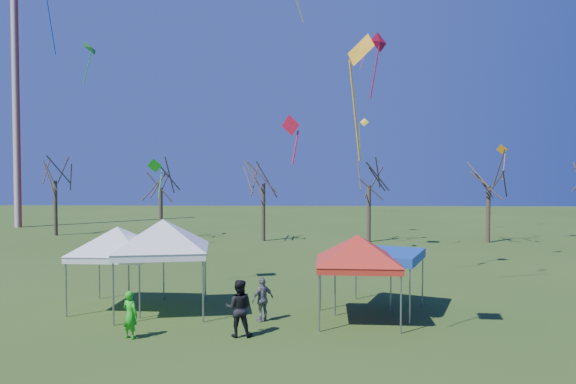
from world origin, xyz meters
The scene contains 22 objects.
ground centered at (0.00, 0.00, 0.00)m, with size 140.00×140.00×0.00m, color #324D18.
radio_mast centered at (-28.00, 34.00, 12.50)m, with size 0.70×0.70×25.00m, color silver.
tree_0 centered at (-20.85, 27.38, 6.49)m, with size 3.83×3.83×8.44m.
tree_1 centered at (-10.77, 24.65, 5.79)m, with size 3.42×3.42×7.54m.
tree_2 centered at (-2.37, 24.38, 6.29)m, with size 3.71×3.71×8.18m.
tree_3 centered at (6.03, 24.04, 6.08)m, with size 3.59×3.59×7.91m.
tree_4 centered at (15.36, 24.00, 6.06)m, with size 3.58×3.58×7.89m.
tent_white_west centered at (-6.48, 3.51, 3.05)m, with size 4.28×4.28×3.78m.
tent_white_mid centered at (-4.47, 2.93, 3.38)m, with size 4.68×4.68×4.19m.
tent_red centered at (2.93, 1.97, 2.95)m, with size 4.14×4.14×3.65m.
tent_blue centered at (3.98, 3.47, 2.17)m, with size 3.90×3.90×2.36m.
person_grey centered at (-0.52, 1.85, 0.80)m, with size 0.94×0.39×1.61m, color slate.
person_dark centered at (-1.16, 0.09, 0.94)m, with size 0.91×0.71×1.88m, color black.
person_green centered at (-4.67, -0.27, 0.78)m, with size 0.57×0.38×1.57m, color green.
kite_17 centered at (4.57, 8.44, 11.69)m, with size 1.01×0.86×3.27m.
kite_13 centered at (-9.96, 20.43, 5.96)m, with size 1.15×0.82×2.87m.
kite_12 centered at (16.61, 24.65, 7.26)m, with size 0.92×0.93×2.83m.
kite_22 centered at (5.43, 22.45, 9.18)m, with size 0.80×0.75×2.40m.
kite_19 centered at (4.89, 17.44, 13.89)m, with size 0.53×0.78×2.04m.
kite_1 centered at (0.51, 2.16, 7.11)m, with size 0.82×0.64×1.83m.
kite_5 centered at (2.59, -1.70, 8.90)m, with size 1.19×1.30×3.74m.
kite_2 centered at (-15.24, 21.84, 14.87)m, with size 1.29×1.59×3.37m.
Camera 1 is at (1.05, -16.62, 5.37)m, focal length 32.00 mm.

